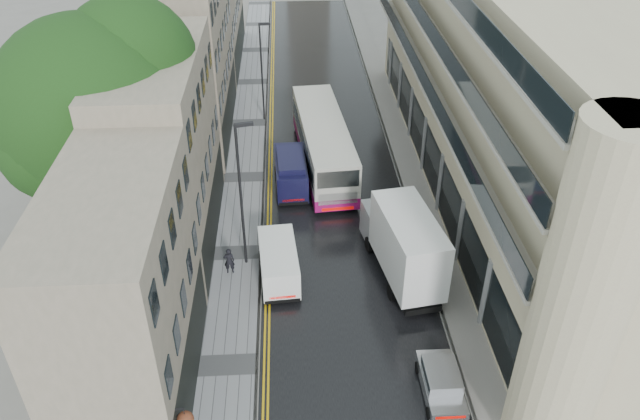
{
  "coord_description": "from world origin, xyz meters",
  "views": [
    {
      "loc": [
        -2.8,
        -8.82,
        21.77
      ],
      "look_at": [
        -1.3,
        18.0,
        3.65
      ],
      "focal_mm": 35.0,
      "sensor_mm": 36.0,
      "label": 1
    }
  ],
  "objects_px": {
    "lamp_post_near": "(241,198)",
    "lamp_post_far": "(262,73)",
    "silver_hatchback": "(431,407)",
    "white_van": "(264,284)",
    "pedestrian": "(229,261)",
    "navy_van": "(278,185)",
    "white_lorry": "(394,267)",
    "cream_bus": "(311,171)",
    "tree_far": "(150,62)",
    "tree_near": "(98,141)"
  },
  "relations": [
    {
      "from": "navy_van",
      "to": "white_lorry",
      "type": "bearing_deg",
      "value": -61.24
    },
    {
      "from": "cream_bus",
      "to": "white_van",
      "type": "xyz_separation_m",
      "value": [
        -2.82,
        -9.97,
        -0.7
      ]
    },
    {
      "from": "white_lorry",
      "to": "lamp_post_near",
      "type": "distance_m",
      "value": 8.55
    },
    {
      "from": "tree_near",
      "to": "lamp_post_near",
      "type": "xyz_separation_m",
      "value": [
        7.14,
        -1.68,
        -2.63
      ]
    },
    {
      "from": "cream_bus",
      "to": "lamp_post_far",
      "type": "height_order",
      "value": "lamp_post_far"
    },
    {
      "from": "white_lorry",
      "to": "lamp_post_far",
      "type": "relative_size",
      "value": 1.04
    },
    {
      "from": "silver_hatchback",
      "to": "white_van",
      "type": "xyz_separation_m",
      "value": [
        -6.99,
        7.74,
        0.33
      ]
    },
    {
      "from": "cream_bus",
      "to": "tree_near",
      "type": "bearing_deg",
      "value": -158.99
    },
    {
      "from": "lamp_post_near",
      "to": "lamp_post_far",
      "type": "relative_size",
      "value": 1.1
    },
    {
      "from": "lamp_post_near",
      "to": "cream_bus",
      "type": "bearing_deg",
      "value": 49.11
    },
    {
      "from": "silver_hatchback",
      "to": "lamp_post_far",
      "type": "xyz_separation_m",
      "value": [
        -7.39,
        28.78,
        3.24
      ]
    },
    {
      "from": "silver_hatchback",
      "to": "tree_near",
      "type": "bearing_deg",
      "value": 140.87
    },
    {
      "from": "silver_hatchback",
      "to": "white_van",
      "type": "distance_m",
      "value": 10.44
    },
    {
      "from": "cream_bus",
      "to": "navy_van",
      "type": "distance_m",
      "value": 2.32
    },
    {
      "from": "navy_van",
      "to": "white_van",
      "type": "bearing_deg",
      "value": -97.18
    },
    {
      "from": "tree_near",
      "to": "white_van",
      "type": "bearing_deg",
      "value": -29.42
    },
    {
      "from": "tree_near",
      "to": "cream_bus",
      "type": "distance_m",
      "value": 13.32
    },
    {
      "from": "tree_far",
      "to": "tree_near",
      "type": "bearing_deg",
      "value": -91.32
    },
    {
      "from": "tree_near",
      "to": "lamp_post_far",
      "type": "xyz_separation_m",
      "value": [
        7.8,
        16.41,
        -3.02
      ]
    },
    {
      "from": "white_lorry",
      "to": "silver_hatchback",
      "type": "height_order",
      "value": "white_lorry"
    },
    {
      "from": "pedestrian",
      "to": "tree_far",
      "type": "bearing_deg",
      "value": -74.15
    },
    {
      "from": "silver_hatchback",
      "to": "lamp_post_near",
      "type": "relative_size",
      "value": 0.42
    },
    {
      "from": "tree_near",
      "to": "white_lorry",
      "type": "relative_size",
      "value": 1.75
    },
    {
      "from": "lamp_post_far",
      "to": "white_lorry",
      "type": "bearing_deg",
      "value": -75.04
    },
    {
      "from": "white_lorry",
      "to": "pedestrian",
      "type": "xyz_separation_m",
      "value": [
        -8.39,
        2.48,
        -1.2
      ]
    },
    {
      "from": "lamp_post_near",
      "to": "silver_hatchback",
      "type": "bearing_deg",
      "value": -64.9
    },
    {
      "from": "white_lorry",
      "to": "lamp_post_far",
      "type": "xyz_separation_m",
      "value": [
        -6.9,
        21.41,
        1.82
      ]
    },
    {
      "from": "white_lorry",
      "to": "navy_van",
      "type": "relative_size",
      "value": 1.62
    },
    {
      "from": "tree_far",
      "to": "white_lorry",
      "type": "distance_m",
      "value": 23.42
    },
    {
      "from": "pedestrian",
      "to": "lamp_post_far",
      "type": "xyz_separation_m",
      "value": [
        1.49,
        18.93,
        3.02
      ]
    },
    {
      "from": "silver_hatchback",
      "to": "white_van",
      "type": "relative_size",
      "value": 0.81
    },
    {
      "from": "tree_far",
      "to": "lamp_post_far",
      "type": "distance_m",
      "value": 8.55
    },
    {
      "from": "cream_bus",
      "to": "silver_hatchback",
      "type": "height_order",
      "value": "cream_bus"
    },
    {
      "from": "white_van",
      "to": "pedestrian",
      "type": "relative_size",
      "value": 2.81
    },
    {
      "from": "white_lorry",
      "to": "pedestrian",
      "type": "distance_m",
      "value": 8.83
    },
    {
      "from": "cream_bus",
      "to": "lamp_post_far",
      "type": "bearing_deg",
      "value": 101.41
    },
    {
      "from": "tree_near",
      "to": "navy_van",
      "type": "distance_m",
      "value": 11.48
    },
    {
      "from": "silver_hatchback",
      "to": "lamp_post_near",
      "type": "distance_m",
      "value": 13.86
    },
    {
      "from": "tree_far",
      "to": "lamp_post_near",
      "type": "xyz_separation_m",
      "value": [
        6.84,
        -14.68,
        -1.91
      ]
    },
    {
      "from": "navy_van",
      "to": "lamp_post_far",
      "type": "height_order",
      "value": "lamp_post_far"
    },
    {
      "from": "lamp_post_near",
      "to": "tree_far",
      "type": "bearing_deg",
      "value": 103.04
    },
    {
      "from": "white_van",
      "to": "navy_van",
      "type": "bearing_deg",
      "value": 80.91
    },
    {
      "from": "silver_hatchback",
      "to": "lamp_post_far",
      "type": "distance_m",
      "value": 29.89
    },
    {
      "from": "navy_van",
      "to": "pedestrian",
      "type": "height_order",
      "value": "navy_van"
    },
    {
      "from": "white_van",
      "to": "lamp_post_far",
      "type": "distance_m",
      "value": 21.24
    },
    {
      "from": "white_lorry",
      "to": "navy_van",
      "type": "height_order",
      "value": "white_lorry"
    },
    {
      "from": "white_lorry",
      "to": "white_van",
      "type": "xyz_separation_m",
      "value": [
        -6.49,
        0.37,
        -1.08
      ]
    },
    {
      "from": "white_van",
      "to": "navy_van",
      "type": "height_order",
      "value": "navy_van"
    },
    {
      "from": "cream_bus",
      "to": "silver_hatchback",
      "type": "relative_size",
      "value": 3.49
    },
    {
      "from": "white_van",
      "to": "navy_van",
      "type": "xyz_separation_m",
      "value": [
        0.72,
        9.08,
        0.24
      ]
    }
  ]
}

